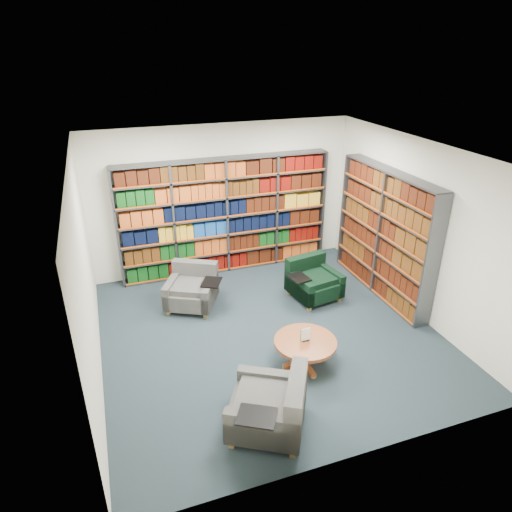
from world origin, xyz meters
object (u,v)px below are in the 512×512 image
object	(u,v)px
chair_green_right	(312,282)
coffee_table	(305,346)
chair_teal_front	(274,409)
chair_teal_left	(193,289)

from	to	relation	value
chair_green_right	coffee_table	bearing A→B (deg)	-118.35
chair_teal_front	coffee_table	xyz separation A→B (m)	(0.83, 0.95, 0.02)
chair_teal_front	coffee_table	bearing A→B (deg)	48.82
chair_teal_left	coffee_table	distance (m)	2.40
chair_teal_left	chair_teal_front	bearing A→B (deg)	-84.60
chair_green_right	chair_teal_left	bearing A→B (deg)	168.40
chair_teal_left	chair_teal_front	size ratio (longest dim) A/B	0.92
chair_teal_front	chair_green_right	bearing A→B (deg)	56.60
chair_teal_front	chair_teal_left	bearing A→B (deg)	95.40
chair_teal_left	coffee_table	size ratio (longest dim) A/B	1.21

